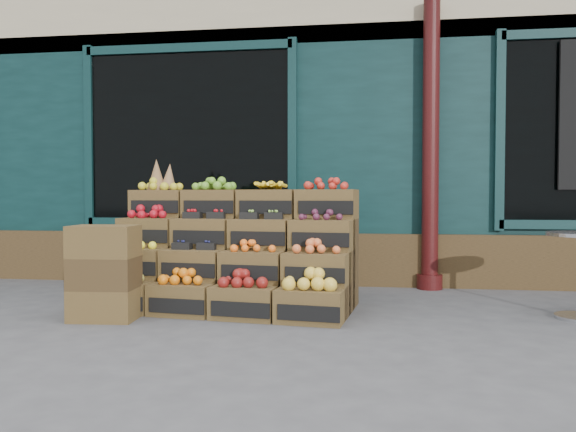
# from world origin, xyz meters

# --- Properties ---
(ground) EXTENTS (60.00, 60.00, 0.00)m
(ground) POSITION_xyz_m (0.00, 0.00, 0.00)
(ground) COLOR #4A4A4D
(ground) RESTS_ON ground
(shop_facade) EXTENTS (12.00, 6.24, 4.80)m
(shop_facade) POSITION_xyz_m (0.00, 5.11, 2.40)
(shop_facade) COLOR black
(shop_facade) RESTS_ON ground
(crate_display) EXTENTS (2.36, 1.35, 1.41)m
(crate_display) POSITION_xyz_m (-0.74, 0.79, 0.43)
(crate_display) COLOR brown
(crate_display) RESTS_ON ground
(spare_crates) EXTENTS (0.55, 0.40, 0.79)m
(spare_crates) POSITION_xyz_m (-1.65, 0.07, 0.39)
(spare_crates) COLOR brown
(spare_crates) RESTS_ON ground
(shopkeeper) EXTENTS (0.76, 0.64, 1.77)m
(shopkeeper) POSITION_xyz_m (-1.50, 2.73, 0.88)
(shopkeeper) COLOR #17531E
(shopkeeper) RESTS_ON ground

